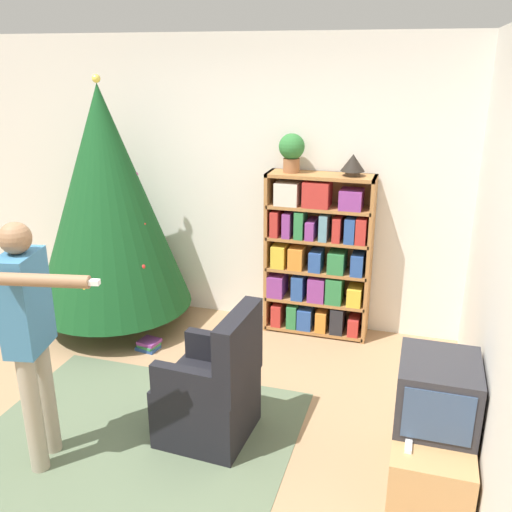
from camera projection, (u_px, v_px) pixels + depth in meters
The scene contains 13 objects.
ground_plane at pixel (150, 451), 3.67m from camera, with size 14.00×14.00×0.00m, color #9E7A56.
wall_back at pixel (250, 183), 5.23m from camera, with size 8.00×0.10×2.60m.
area_rug at pixel (130, 444), 3.73m from camera, with size 2.06×1.85×0.01m.
bookshelf at pixel (317, 257), 5.04m from camera, with size 0.93×0.28×1.46m.
tv_stand at pixel (430, 453), 3.32m from camera, with size 0.43×0.92×0.44m.
television at pixel (438, 392), 3.18m from camera, with size 0.44×0.49×0.38m.
game_remote at pixel (409, 445), 3.02m from camera, with size 0.04×0.12×0.02m.
christmas_tree at pixel (107, 200), 5.02m from camera, with size 1.41×1.41×2.26m.
armchair at pixel (213, 393), 3.73m from camera, with size 0.60×0.59×0.92m.
standing_person at pixel (30, 328), 3.30m from camera, with size 0.69×0.46×1.55m.
potted_plant at pixel (292, 150), 4.80m from camera, with size 0.22×0.22×0.33m.
table_lamp at pixel (353, 164), 4.69m from camera, with size 0.20×0.20×0.18m.
book_pile_near_tree at pixel (149, 345), 4.93m from camera, with size 0.20×0.19×0.08m.
Camera 1 is at (1.53, -2.72, 2.41)m, focal length 40.00 mm.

